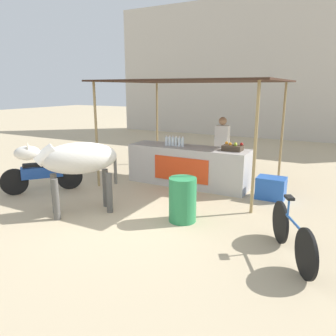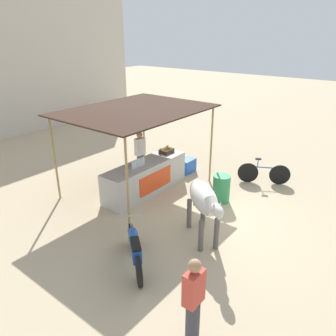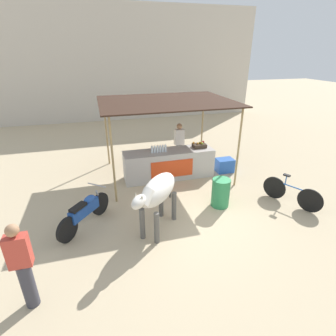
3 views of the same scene
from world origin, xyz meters
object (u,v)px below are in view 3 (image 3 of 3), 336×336
object	(u,v)px
fruit_crate	(199,145)
cow	(157,192)
motorcycle_parked	(85,211)
passerby_on_street	(23,266)
stall_counter	(169,164)
vendor_behind_counter	(179,145)
water_barrel	(221,193)
bicycle_leaning	(291,193)
cooler_box	(225,165)

from	to	relation	value
fruit_crate	cow	size ratio (longest dim) A/B	0.27
motorcycle_parked	passerby_on_street	bearing A→B (deg)	-113.28
stall_counter	motorcycle_parked	bearing A→B (deg)	-142.21
stall_counter	vendor_behind_counter	world-z (taller)	vendor_behind_counter
water_barrel	bicycle_leaning	xyz separation A→B (m)	(1.94, -0.47, -0.06)
cow	passerby_on_street	distance (m)	2.93
water_barrel	motorcycle_parked	world-z (taller)	motorcycle_parked
cow	water_barrel	bearing A→B (deg)	17.21
motorcycle_parked	bicycle_leaning	xyz separation A→B (m)	(5.53, -0.50, -0.08)
vendor_behind_counter	cooler_box	distance (m)	1.79
motorcycle_parked	stall_counter	bearing A→B (deg)	37.79
vendor_behind_counter	cooler_box	bearing A→B (deg)	-30.43
vendor_behind_counter	stall_counter	bearing A→B (deg)	-128.46
cooler_box	cow	size ratio (longest dim) A/B	0.37
cooler_box	passerby_on_street	size ratio (longest dim) A/B	0.36
stall_counter	cow	distance (m)	2.97
fruit_crate	motorcycle_parked	bearing A→B (deg)	-150.48
vendor_behind_counter	bicycle_leaning	world-z (taller)	vendor_behind_counter
cow	bicycle_leaning	distance (m)	3.92
cow	bicycle_leaning	bearing A→B (deg)	1.89
cooler_box	passerby_on_street	xyz separation A→B (m)	(-5.63, -4.05, 0.61)
fruit_crate	water_barrel	distance (m)	2.28
cooler_box	passerby_on_street	world-z (taller)	passerby_on_street
cooler_box	bicycle_leaning	bearing A→B (deg)	-72.70
cooler_box	motorcycle_parked	bearing A→B (deg)	-157.16
vendor_behind_counter	fruit_crate	bearing A→B (deg)	-54.13
stall_counter	motorcycle_parked	world-z (taller)	stall_counter
vendor_behind_counter	passerby_on_street	distance (m)	6.45
water_barrel	passerby_on_street	distance (m)	4.93
cooler_box	cow	xyz separation A→B (m)	(-3.08, -2.63, 0.79)
vendor_behind_counter	cow	size ratio (longest dim) A/B	1.01
fruit_crate	motorcycle_parked	distance (m)	4.42
fruit_crate	passerby_on_street	xyz separation A→B (m)	(-4.69, -4.21, -0.18)
cooler_box	motorcycle_parked	xyz separation A→B (m)	(-4.75, -2.00, 0.19)
water_barrel	motorcycle_parked	distance (m)	3.59
fruit_crate	vendor_behind_counter	distance (m)	0.88
stall_counter	vendor_behind_counter	bearing A→B (deg)	51.54
cooler_box	water_barrel	xyz separation A→B (m)	(-1.16, -2.03, 0.17)
water_barrel	cow	bearing A→B (deg)	-162.79
stall_counter	passerby_on_street	size ratio (longest dim) A/B	1.82
vendor_behind_counter	motorcycle_parked	bearing A→B (deg)	-139.21
cow	passerby_on_street	xyz separation A→B (m)	(-2.55, -1.42, -0.18)
cow	passerby_on_street	bearing A→B (deg)	-150.82
stall_counter	vendor_behind_counter	xyz separation A→B (m)	(0.60, 0.75, 0.37)
stall_counter	motorcycle_parked	size ratio (longest dim) A/B	2.08
cow	motorcycle_parked	distance (m)	1.88
fruit_crate	vendor_behind_counter	xyz separation A→B (m)	(-0.50, 0.70, -0.18)
stall_counter	cooler_box	xyz separation A→B (m)	(2.04, -0.10, -0.24)
cooler_box	bicycle_leaning	size ratio (longest dim) A/B	0.40
stall_counter	cooler_box	world-z (taller)	stall_counter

